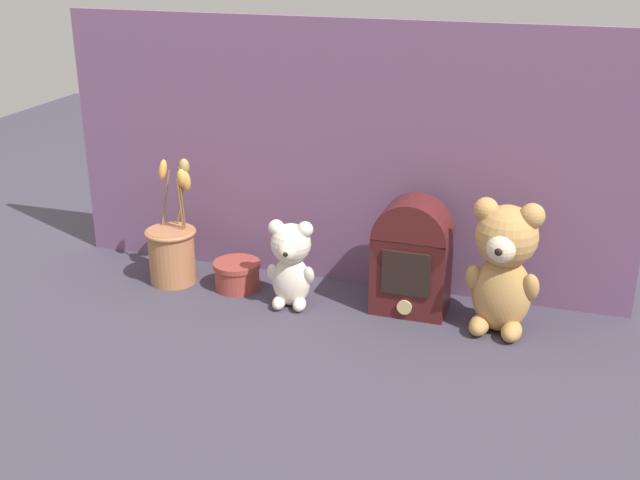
{
  "coord_description": "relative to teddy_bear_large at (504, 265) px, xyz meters",
  "views": [
    {
      "loc": [
        0.53,
        -1.6,
        0.84
      ],
      "look_at": [
        0.0,
        0.02,
        0.16
      ],
      "focal_mm": 45.0,
      "sensor_mm": 36.0,
      "label": 1
    }
  ],
  "objects": [
    {
      "name": "ground_plane",
      "position": [
        -0.42,
        -0.01,
        -0.16
      ],
      "size": [
        4.0,
        4.0,
        0.0
      ],
      "primitive_type": "plane",
      "color": "#3D3847"
    },
    {
      "name": "teddy_bear_medium",
      "position": [
        -0.48,
        -0.02,
        -0.05
      ],
      "size": [
        0.12,
        0.11,
        0.21
      ],
      "color": "beige",
      "rests_on": "ground"
    },
    {
      "name": "backdrop_wall",
      "position": [
        -0.42,
        0.16,
        0.16
      ],
      "size": [
        1.39,
        0.02,
        0.64
      ],
      "color": "#704C70",
      "rests_on": "ground"
    },
    {
      "name": "teddy_bear_large",
      "position": [
        0.0,
        0.0,
        0.0
      ],
      "size": [
        0.16,
        0.15,
        0.3
      ],
      "color": "tan",
      "rests_on": "ground"
    },
    {
      "name": "decorative_tin_tall",
      "position": [
        -0.63,
        0.03,
        -0.12
      ],
      "size": [
        0.12,
        0.12,
        0.07
      ],
      "color": "#993D33",
      "rests_on": "ground"
    },
    {
      "name": "flower_vase",
      "position": [
        -0.8,
        0.01,
        -0.07
      ],
      "size": [
        0.13,
        0.13,
        0.32
      ],
      "color": "#AD7047",
      "rests_on": "ground"
    },
    {
      "name": "vintage_radio",
      "position": [
        -0.21,
        0.04,
        -0.02
      ],
      "size": [
        0.17,
        0.12,
        0.27
      ],
      "color": "#4C1919",
      "rests_on": "ground"
    }
  ]
}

